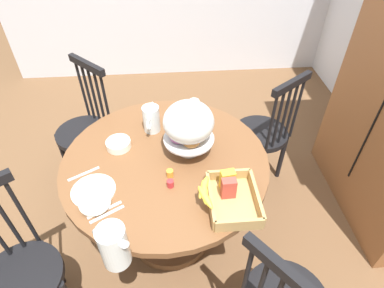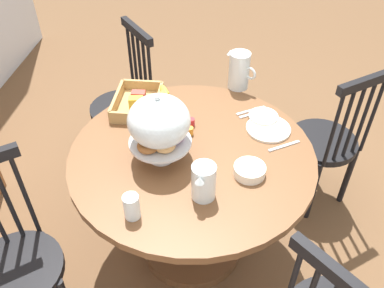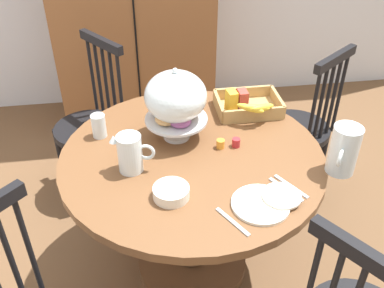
# 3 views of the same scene
# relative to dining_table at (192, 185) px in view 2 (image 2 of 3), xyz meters

# --- Properties ---
(ground_plane) EXTENTS (10.00, 10.00, 0.00)m
(ground_plane) POSITION_rel_dining_table_xyz_m (0.11, 0.07, -0.52)
(ground_plane) COLOR brown
(dining_table) EXTENTS (1.15, 1.15, 0.74)m
(dining_table) POSITION_rel_dining_table_xyz_m (0.00, 0.00, 0.00)
(dining_table) COLOR brown
(dining_table) RESTS_ON ground_plane
(windsor_chair_near_window) EXTENTS (0.46, 0.46, 0.97)m
(windsor_chair_near_window) POSITION_rel_dining_table_xyz_m (-0.49, 0.72, -0.06)
(windsor_chair_near_window) COLOR black
(windsor_chair_near_window) RESTS_ON ground_plane
(windsor_chair_facing_door) EXTENTS (0.46, 0.46, 0.97)m
(windsor_chair_facing_door) POSITION_rel_dining_table_xyz_m (0.47, -0.74, -0.06)
(windsor_chair_facing_door) COLOR black
(windsor_chair_facing_door) RESTS_ON ground_plane
(windsor_chair_far_side) EXTENTS (0.47, 0.47, 0.97)m
(windsor_chair_far_side) POSITION_rel_dining_table_xyz_m (0.71, 0.51, -0.06)
(windsor_chair_far_side) COLOR black
(windsor_chair_far_side) RESTS_ON ground_plane
(pastry_stand_with_dome) EXTENTS (0.28, 0.28, 0.34)m
(pastry_stand_with_dome) POSITION_rel_dining_table_xyz_m (-0.05, 0.14, 0.42)
(pastry_stand_with_dome) COLOR silver
(pastry_stand_with_dome) RESTS_ON dining_table
(orange_juice_pitcher) EXTENTS (0.14, 0.17, 0.21)m
(orange_juice_pitcher) POSITION_rel_dining_table_xyz_m (0.58, -0.20, 0.32)
(orange_juice_pitcher) COLOR silver
(orange_juice_pitcher) RESTS_ON dining_table
(milk_pitcher) EXTENTS (0.18, 0.10, 0.17)m
(milk_pitcher) POSITION_rel_dining_table_xyz_m (-0.26, -0.07, 0.30)
(milk_pitcher) COLOR silver
(milk_pitcher) RESTS_ON dining_table
(cereal_basket) EXTENTS (0.32, 0.30, 0.12)m
(cereal_basket) POSITION_rel_dining_table_xyz_m (0.32, 0.30, 0.27)
(cereal_basket) COLOR tan
(cereal_basket) RESTS_ON dining_table
(china_plate_large) EXTENTS (0.22, 0.22, 0.01)m
(china_plate_large) POSITION_rel_dining_table_xyz_m (0.20, -0.36, 0.23)
(china_plate_large) COLOR white
(china_plate_large) RESTS_ON dining_table
(china_plate_small) EXTENTS (0.15, 0.15, 0.01)m
(china_plate_small) POSITION_rel_dining_table_xyz_m (0.29, -0.34, 0.24)
(china_plate_small) COLOR white
(china_plate_small) RESTS_ON china_plate_large
(cereal_bowl) EXTENTS (0.14, 0.14, 0.04)m
(cereal_bowl) POSITION_rel_dining_table_xyz_m (-0.12, -0.26, 0.25)
(cereal_bowl) COLOR white
(cereal_bowl) RESTS_ON dining_table
(drinking_glass) EXTENTS (0.06, 0.06, 0.11)m
(drinking_glass) POSITION_rel_dining_table_xyz_m (-0.40, 0.20, 0.28)
(drinking_glass) COLOR silver
(drinking_glass) RESTS_ON dining_table
(jam_jar_strawberry) EXTENTS (0.04, 0.04, 0.04)m
(jam_jar_strawberry) POSITION_rel_dining_table_xyz_m (0.20, 0.02, 0.24)
(jam_jar_strawberry) COLOR #B7282D
(jam_jar_strawberry) RESTS_ON dining_table
(jam_jar_apricot) EXTENTS (0.04, 0.04, 0.04)m
(jam_jar_apricot) POSITION_rel_dining_table_xyz_m (0.13, 0.02, 0.24)
(jam_jar_apricot) COLOR orange
(jam_jar_apricot) RESTS_ON dining_table
(table_knife) EXTENTS (0.10, 0.15, 0.01)m
(table_knife) POSITION_rel_dining_table_xyz_m (0.33, -0.29, 0.23)
(table_knife) COLOR silver
(table_knife) RESTS_ON dining_table
(dinner_fork) EXTENTS (0.10, 0.15, 0.01)m
(dinner_fork) POSITION_rel_dining_table_xyz_m (0.35, -0.28, 0.23)
(dinner_fork) COLOR silver
(dinner_fork) RESTS_ON dining_table
(soup_spoon) EXTENTS (0.10, 0.15, 0.01)m
(soup_spoon) POSITION_rel_dining_table_xyz_m (0.08, -0.43, 0.23)
(soup_spoon) COLOR silver
(soup_spoon) RESTS_ON dining_table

